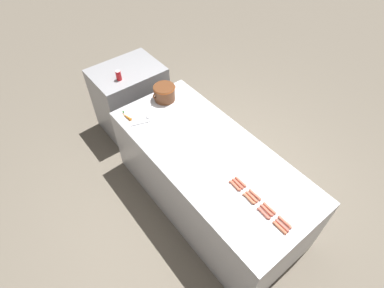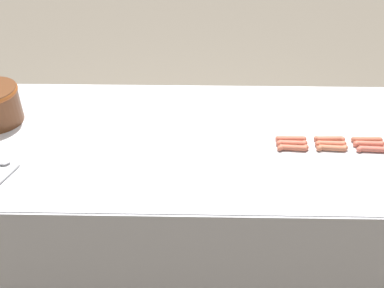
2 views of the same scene
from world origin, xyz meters
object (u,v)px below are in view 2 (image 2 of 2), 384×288
Objects in this scene: hot_dog_9 at (367,140)px; serving_spoon at (2,168)px; hot_dog_10 at (329,139)px; hot_dog_6 at (331,144)px; hot_dog_7 at (292,143)px; hot_dog_3 at (293,148)px; hot_dog_2 at (332,148)px; hot_dog_1 at (372,149)px; hot_dog_5 at (369,144)px; hot_dog_11 at (291,139)px.

serving_spoon is at bearing 98.07° from hot_dog_9.
hot_dog_10 is (0.00, 0.17, 0.00)m from hot_dog_9.
hot_dog_10 is at bearing -80.90° from serving_spoon.
hot_dog_6 is 0.18m from hot_dog_7.
hot_dog_3 and hot_dog_7 have the same top height.
hot_dog_3 is 0.54× the size of serving_spoon.
hot_dog_2 and hot_dog_3 have the same top height.
hot_dog_2 is (0.01, 0.18, 0.00)m from hot_dog_1.
hot_dog_5 is (0.04, 0.00, 0.00)m from hot_dog_1.
hot_dog_3 is 0.19m from hot_dog_10.
hot_dog_2 is 1.00× the size of hot_dog_6.
hot_dog_1 is 0.04m from hot_dog_5.
hot_dog_3 is 1.00× the size of hot_dog_7.
hot_dog_3 is 1.00× the size of hot_dog_11.
hot_dog_7 is 1.00× the size of hot_dog_10.
hot_dog_7 is 0.35m from hot_dog_9.
hot_dog_6 is 1.00× the size of hot_dog_9.
hot_dog_6 and hot_dog_10 have the same top height.
hot_dog_5 is 0.17m from hot_dog_6.
hot_dog_1 is 0.18m from hot_dog_2.
hot_dog_3 is 0.18m from hot_dog_6.
hot_dog_3 is (0.00, 0.35, 0.00)m from hot_dog_1.
hot_dog_3 is at bearing -82.83° from serving_spoon.
hot_dog_10 reaches higher than serving_spoon.
hot_dog_6 is (-0.00, 0.17, 0.00)m from hot_dog_5.
hot_dog_6 and hot_dog_7 have the same top height.
hot_dog_7 is at bearing 95.72° from hot_dog_9.
hot_dog_11 is at bearing -79.74° from serving_spoon.
hot_dog_3 is 1.00× the size of hot_dog_6.
hot_dog_3 reaches higher than serving_spoon.
serving_spoon is (-0.15, 1.61, -0.01)m from hot_dog_1.
hot_dog_6 is 1.00× the size of hot_dog_7.
hot_dog_9 is at bearing 2.25° from hot_dog_1.
hot_dog_7 and hot_dog_11 have the same top height.
hot_dog_9 is (0.03, -0.00, 0.00)m from hot_dog_5.
hot_dog_5 is 1.00× the size of hot_dog_11.
hot_dog_10 is 0.18m from hot_dog_11.
hot_dog_11 is (0.07, 0.17, 0.00)m from hot_dog_2.
hot_dog_1 and hot_dog_3 have the same top height.
hot_dog_3 is at bearing 111.86° from hot_dog_10.
hot_dog_5 is at bearing 178.04° from hot_dog_9.
hot_dog_7 is at bearing 83.77° from hot_dog_1.
hot_dog_3 is 1.00× the size of hot_dog_10.
hot_dog_1 is 1.00× the size of hot_dog_9.
serving_spoon is (-0.19, 1.61, -0.01)m from hot_dog_5.
hot_dog_7 is at bearing 177.06° from hot_dog_11.
hot_dog_3 is at bearing 178.35° from hot_dog_11.
serving_spoon is (-0.23, 1.61, -0.01)m from hot_dog_9.
hot_dog_9 is 1.63m from serving_spoon.
hot_dog_11 is (0.07, -0.00, 0.00)m from hot_dog_3.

